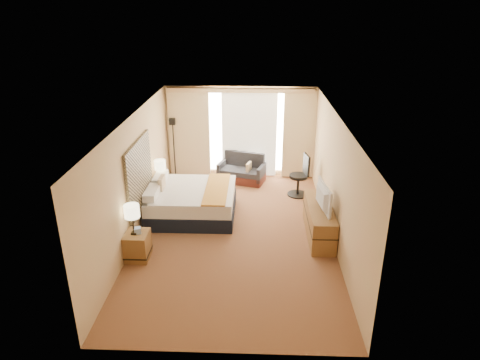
{
  "coord_description": "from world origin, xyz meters",
  "views": [
    {
      "loc": [
        0.43,
        -8.26,
        4.71
      ],
      "look_at": [
        0.1,
        0.4,
        1.11
      ],
      "focal_mm": 32.0,
      "sensor_mm": 36.0,
      "label": 1
    }
  ],
  "objects_px": {
    "media_dresser": "(319,221)",
    "floor_lamp": "(173,136)",
    "television": "(320,197)",
    "lamp_left": "(132,212)",
    "nightstand_left": "(138,246)",
    "loveseat": "(242,172)",
    "bed": "(192,201)",
    "lamp_right": "(160,165)",
    "nightstand_right": "(163,193)",
    "desk_chair": "(301,177)"
  },
  "relations": [
    {
      "from": "lamp_left",
      "to": "bed",
      "type": "bearing_deg",
      "value": 66.26
    },
    {
      "from": "nightstand_right",
      "to": "floor_lamp",
      "type": "distance_m",
      "value": 2.08
    },
    {
      "from": "bed",
      "to": "floor_lamp",
      "type": "bearing_deg",
      "value": 108.91
    },
    {
      "from": "nightstand_right",
      "to": "lamp_right",
      "type": "relative_size",
      "value": 0.95
    },
    {
      "from": "bed",
      "to": "floor_lamp",
      "type": "relative_size",
      "value": 1.15
    },
    {
      "from": "loveseat",
      "to": "lamp_right",
      "type": "bearing_deg",
      "value": -125.83
    },
    {
      "from": "bed",
      "to": "lamp_left",
      "type": "relative_size",
      "value": 3.22
    },
    {
      "from": "bed",
      "to": "lamp_left",
      "type": "xyz_separation_m",
      "value": [
        -0.84,
        -1.92,
        0.68
      ]
    },
    {
      "from": "lamp_left",
      "to": "television",
      "type": "height_order",
      "value": "television"
    },
    {
      "from": "desk_chair",
      "to": "lamp_left",
      "type": "height_order",
      "value": "lamp_left"
    },
    {
      "from": "loveseat",
      "to": "desk_chair",
      "type": "distance_m",
      "value": 1.82
    },
    {
      "from": "nightstand_left",
      "to": "media_dresser",
      "type": "relative_size",
      "value": 0.31
    },
    {
      "from": "nightstand_right",
      "to": "television",
      "type": "xyz_separation_m",
      "value": [
        3.65,
        -1.59,
        0.7
      ]
    },
    {
      "from": "nightstand_right",
      "to": "floor_lamp",
      "type": "xyz_separation_m",
      "value": [
        -0.03,
        1.85,
        0.96
      ]
    },
    {
      "from": "floor_lamp",
      "to": "lamp_left",
      "type": "bearing_deg",
      "value": -90.06
    },
    {
      "from": "floor_lamp",
      "to": "lamp_right",
      "type": "distance_m",
      "value": 1.79
    },
    {
      "from": "nightstand_left",
      "to": "lamp_right",
      "type": "bearing_deg",
      "value": 91.01
    },
    {
      "from": "floor_lamp",
      "to": "lamp_right",
      "type": "relative_size",
      "value": 2.99
    },
    {
      "from": "nightstand_right",
      "to": "lamp_left",
      "type": "height_order",
      "value": "lamp_left"
    },
    {
      "from": "bed",
      "to": "lamp_right",
      "type": "distance_m",
      "value": 1.27
    },
    {
      "from": "bed",
      "to": "nightstand_left",
      "type": "bearing_deg",
      "value": -113.07
    },
    {
      "from": "nightstand_right",
      "to": "floor_lamp",
      "type": "relative_size",
      "value": 0.32
    },
    {
      "from": "nightstand_left",
      "to": "media_dresser",
      "type": "xyz_separation_m",
      "value": [
        3.7,
        1.05,
        0.07
      ]
    },
    {
      "from": "television",
      "to": "loveseat",
      "type": "bearing_deg",
      "value": 21.77
    },
    {
      "from": "lamp_left",
      "to": "lamp_right",
      "type": "xyz_separation_m",
      "value": [
        -0.01,
        2.6,
        -0.03
      ]
    },
    {
      "from": "loveseat",
      "to": "television",
      "type": "xyz_separation_m",
      "value": [
        1.72,
        -3.17,
        0.72
      ]
    },
    {
      "from": "media_dresser",
      "to": "floor_lamp",
      "type": "xyz_separation_m",
      "value": [
        -3.73,
        3.3,
        0.88
      ]
    },
    {
      "from": "nightstand_left",
      "to": "nightstand_right",
      "type": "relative_size",
      "value": 1.0
    },
    {
      "from": "media_dresser",
      "to": "lamp_right",
      "type": "relative_size",
      "value": 3.09
    },
    {
      "from": "nightstand_right",
      "to": "bed",
      "type": "height_order",
      "value": "bed"
    },
    {
      "from": "nightstand_right",
      "to": "desk_chair",
      "type": "distance_m",
      "value": 3.56
    },
    {
      "from": "floor_lamp",
      "to": "television",
      "type": "xyz_separation_m",
      "value": [
        3.68,
        -3.44,
        -0.25
      ]
    },
    {
      "from": "media_dresser",
      "to": "desk_chair",
      "type": "xyz_separation_m",
      "value": [
        -0.21,
        2.11,
        0.15
      ]
    },
    {
      "from": "nightstand_left",
      "to": "loveseat",
      "type": "relative_size",
      "value": 0.39
    },
    {
      "from": "loveseat",
      "to": "media_dresser",
      "type": "bearing_deg",
      "value": -42.76
    },
    {
      "from": "floor_lamp",
      "to": "lamp_left",
      "type": "relative_size",
      "value": 2.8
    },
    {
      "from": "nightstand_right",
      "to": "lamp_right",
      "type": "xyz_separation_m",
      "value": [
        -0.05,
        0.08,
        0.73
      ]
    },
    {
      "from": "bed",
      "to": "desk_chair",
      "type": "bearing_deg",
      "value": 25.18
    },
    {
      "from": "nightstand_right",
      "to": "media_dresser",
      "type": "relative_size",
      "value": 0.31
    },
    {
      "from": "floor_lamp",
      "to": "television",
      "type": "relative_size",
      "value": 1.79
    },
    {
      "from": "media_dresser",
      "to": "television",
      "type": "distance_m",
      "value": 0.65
    },
    {
      "from": "floor_lamp",
      "to": "lamp_right",
      "type": "bearing_deg",
      "value": -90.5
    },
    {
      "from": "lamp_left",
      "to": "television",
      "type": "bearing_deg",
      "value": 14.08
    },
    {
      "from": "desk_chair",
      "to": "television",
      "type": "height_order",
      "value": "television"
    },
    {
      "from": "media_dresser",
      "to": "bed",
      "type": "bearing_deg",
      "value": 163.61
    },
    {
      "from": "nightstand_left",
      "to": "media_dresser",
      "type": "height_order",
      "value": "media_dresser"
    },
    {
      "from": "nightstand_right",
      "to": "loveseat",
      "type": "xyz_separation_m",
      "value": [
        1.93,
        1.58,
        -0.01
      ]
    },
    {
      "from": "nightstand_left",
      "to": "lamp_left",
      "type": "relative_size",
      "value": 0.88
    },
    {
      "from": "loveseat",
      "to": "television",
      "type": "bearing_deg",
      "value": -44.6
    },
    {
      "from": "bed",
      "to": "loveseat",
      "type": "xyz_separation_m",
      "value": [
        1.12,
        2.18,
        -0.09
      ]
    }
  ]
}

